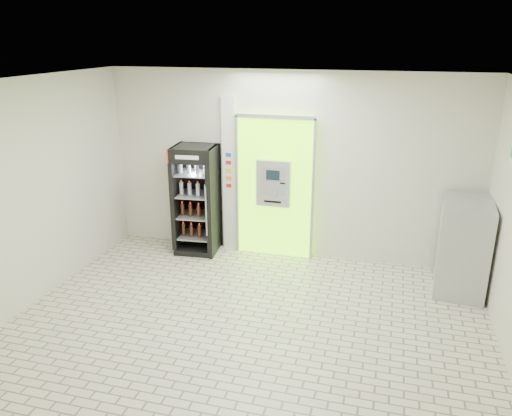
% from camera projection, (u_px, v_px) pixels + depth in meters
% --- Properties ---
extents(ground, '(6.00, 6.00, 0.00)m').
position_uv_depth(ground, '(245.00, 331.00, 6.19)').
color(ground, '#C1B5A0').
rests_on(ground, ground).
extents(room_shell, '(6.00, 6.00, 6.00)m').
position_uv_depth(room_shell, '(243.00, 190.00, 5.59)').
color(room_shell, beige).
rests_on(room_shell, ground).
extents(atm_assembly, '(1.30, 0.24, 2.33)m').
position_uv_depth(atm_assembly, '(275.00, 186.00, 8.06)').
color(atm_assembly, '#77E90C').
rests_on(atm_assembly, ground).
extents(pillar, '(0.22, 0.11, 2.60)m').
position_uv_depth(pillar, '(230.00, 175.00, 8.25)').
color(pillar, silver).
rests_on(pillar, ground).
extents(beverage_cooler, '(0.73, 0.68, 1.81)m').
position_uv_depth(beverage_cooler, '(197.00, 202.00, 8.28)').
color(beverage_cooler, black).
rests_on(beverage_cooler, ground).
extents(steel_cabinet, '(0.74, 1.04, 1.32)m').
position_uv_depth(steel_cabinet, '(463.00, 246.00, 7.04)').
color(steel_cabinet, '#A4A7AC').
rests_on(steel_cabinet, ground).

